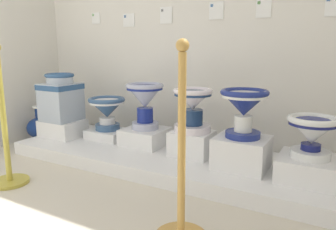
{
  "coord_description": "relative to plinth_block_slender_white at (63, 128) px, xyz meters",
  "views": [
    {
      "loc": [
        3.02,
        0.04,
        0.97
      ],
      "look_at": [
        1.75,
        2.33,
        0.44
      ],
      "focal_mm": 34.65,
      "sensor_mm": 36.0,
      "label": 1
    }
  ],
  "objects": [
    {
      "name": "plinth_block_pale_glazed",
      "position": [
        0.44,
        0.15,
        -0.04
      ],
      "size": [
        0.37,
        0.3,
        0.09
      ],
      "primitive_type": "cube",
      "color": "white",
      "rests_on": "display_platform"
    },
    {
      "name": "info_placard_first",
      "position": [
        0.04,
        0.52,
        1.1
      ],
      "size": [
        0.11,
        0.01,
        0.11
      ],
      "color": "white"
    },
    {
      "name": "display_platform",
      "position": [
        1.13,
        0.06,
        -0.14
      ],
      "size": [
        2.72,
        0.89,
        0.11
      ],
      "primitive_type": "cube",
      "color": "white",
      "rests_on": "ground_plane"
    },
    {
      "name": "antique_toilet_squat_floral",
      "position": [
        1.82,
        0.0,
        0.39
      ],
      "size": [
        0.34,
        0.34,
        0.35
      ],
      "color": "navy",
      "rests_on": "plinth_block_squat_floral"
    },
    {
      "name": "plinth_block_broad_patterned",
      "position": [
        2.27,
        -0.01,
        -0.0
      ],
      "size": [
        0.39,
        0.37,
        0.16
      ],
      "primitive_type": "cube",
      "color": "white",
      "rests_on": "display_platform"
    },
    {
      "name": "antique_toilet_slender_white",
      "position": [
        0.0,
        0.0,
        0.32
      ],
      "size": [
        0.32,
        0.34,
        0.46
      ],
      "color": "#AEBACC",
      "rests_on": "plinth_block_slender_white"
    },
    {
      "name": "info_placard_second",
      "position": [
        0.46,
        0.52,
        1.06
      ],
      "size": [
        0.14,
        0.01,
        0.13
      ],
      "color": "white"
    },
    {
      "name": "antique_toilet_pale_glazed",
      "position": [
        0.44,
        0.15,
        0.21
      ],
      "size": [
        0.35,
        0.35,
        0.31
      ],
      "color": "#395B86",
      "rests_on": "plinth_block_pale_glazed"
    },
    {
      "name": "stanchion_post_near_left",
      "position": [
        0.34,
        -0.84,
        0.09
      ],
      "size": [
        0.27,
        0.27,
        1.01
      ],
      "color": "gold",
      "rests_on": "ground_plane"
    },
    {
      "name": "plinth_block_rightmost",
      "position": [
        1.38,
        0.09,
        0.02
      ],
      "size": [
        0.33,
        0.28,
        0.2
      ],
      "primitive_type": "cube",
      "color": "white",
      "rests_on": "display_platform"
    },
    {
      "name": "info_placard_fourth",
      "position": [
        1.39,
        0.52,
        1.1
      ],
      "size": [
        0.13,
        0.01,
        0.15
      ],
      "color": "white"
    },
    {
      "name": "info_placard_sixth",
      "position": [
        2.29,
        0.52,
        1.09
      ],
      "size": [
        0.1,
        0.01,
        0.15
      ],
      "color": "white"
    },
    {
      "name": "antique_toilet_rightmost",
      "position": [
        1.38,
        0.09,
        0.34
      ],
      "size": [
        0.32,
        0.32,
        0.35
      ],
      "color": "white",
      "rests_on": "plinth_block_rightmost"
    },
    {
      "name": "info_placard_third",
      "position": [
        0.89,
        0.52,
        1.09
      ],
      "size": [
        0.13,
        0.01,
        0.15
      ],
      "color": "white"
    },
    {
      "name": "antique_toilet_broad_patterned",
      "position": [
        2.27,
        -0.01,
        0.25
      ],
      "size": [
        0.32,
        0.32,
        0.28
      ],
      "color": "white",
      "rests_on": "plinth_block_broad_patterned"
    },
    {
      "name": "plinth_block_squat_floral",
      "position": [
        1.82,
        0.0,
        0.03
      ],
      "size": [
        0.37,
        0.34,
        0.23
      ],
      "primitive_type": "cube",
      "color": "white",
      "rests_on": "display_platform"
    },
    {
      "name": "plinth_block_central_ornate",
      "position": [
        0.88,
        0.16,
        -0.01
      ],
      "size": [
        0.37,
        0.37,
        0.15
      ],
      "primitive_type": "cube",
      "color": "white",
      "rests_on": "display_platform"
    },
    {
      "name": "info_placard_fifth",
      "position": [
        1.8,
        0.52,
        1.1
      ],
      "size": [
        0.12,
        0.01,
        0.15
      ],
      "color": "white"
    },
    {
      "name": "stanchion_post_near_right",
      "position": [
        1.76,
        -0.87,
        0.09
      ],
      "size": [
        0.27,
        0.27,
        1.02
      ],
      "color": "#C49245",
      "rests_on": "ground_plane"
    },
    {
      "name": "antique_toilet_central_ornate",
      "position": [
        0.88,
        0.16,
        0.34
      ],
      "size": [
        0.34,
        0.34,
        0.41
      ],
      "color": "#B0B5D1",
      "rests_on": "plinth_block_central_ornate"
    },
    {
      "name": "decorative_vase_companion",
      "position": [
        -0.37,
        0.04,
        -0.04
      ],
      "size": [
        0.3,
        0.3,
        0.39
      ],
      "color": "white",
      "rests_on": "ground_plane"
    },
    {
      "name": "plinth_block_slender_white",
      "position": [
        0.0,
        0.0,
        0.0
      ],
      "size": [
        0.39,
        0.32,
        0.16
      ],
      "primitive_type": "cube",
      "color": "white",
      "rests_on": "display_platform"
    }
  ]
}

